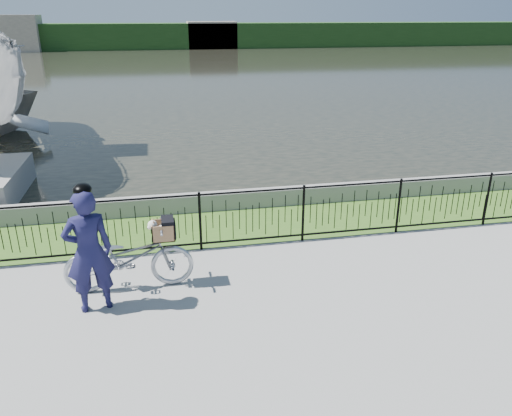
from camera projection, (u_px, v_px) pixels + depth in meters
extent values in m
plane|color=gray|center=(271.00, 286.00, 8.24)|extent=(120.00, 120.00, 0.00)
cube|color=#3A611E|center=(244.00, 224.00, 10.61)|extent=(60.00, 2.00, 0.01)
plane|color=#27271E|center=(174.00, 71.00, 38.34)|extent=(120.00, 120.00, 0.00)
cube|color=gray|center=(236.00, 200.00, 11.45)|extent=(60.00, 0.30, 0.40)
cube|color=#204219|center=(163.00, 36.00, 62.43)|extent=(120.00, 6.00, 3.00)
cube|color=#9F9280|center=(4.00, 33.00, 57.08)|extent=(8.00, 4.00, 4.00)
cube|color=#9F9280|center=(212.00, 35.00, 62.13)|extent=(6.00, 3.00, 3.20)
imported|color=#A3A7AF|center=(129.00, 258.00, 7.99)|extent=(2.05, 0.71, 1.07)
cube|color=black|center=(164.00, 239.00, 7.99)|extent=(0.38, 0.18, 0.02)
cube|color=#9F7149|center=(164.00, 238.00, 7.98)|extent=(0.35, 0.32, 0.01)
cube|color=#9F7149|center=(163.00, 227.00, 8.07)|extent=(0.35, 0.01, 0.28)
cube|color=#9F7149|center=(163.00, 235.00, 7.79)|extent=(0.35, 0.02, 0.28)
cube|color=#9F7149|center=(174.00, 230.00, 7.97)|extent=(0.02, 0.32, 0.28)
cube|color=#9F7149|center=(152.00, 231.00, 7.90)|extent=(0.02, 0.32, 0.28)
cube|color=black|center=(167.00, 220.00, 7.89)|extent=(0.20, 0.34, 0.06)
cube|color=black|center=(175.00, 228.00, 7.96)|extent=(0.02, 0.34, 0.23)
ellipsoid|color=silver|center=(162.00, 231.00, 7.93)|extent=(0.31, 0.22, 0.20)
sphere|color=silver|center=(153.00, 225.00, 7.84)|extent=(0.15, 0.15, 0.15)
sphere|color=silver|center=(149.00, 227.00, 7.83)|extent=(0.07, 0.07, 0.07)
sphere|color=black|center=(148.00, 228.00, 7.81)|extent=(0.02, 0.02, 0.02)
cone|color=#A26D43|center=(152.00, 220.00, 7.88)|extent=(0.06, 0.08, 0.08)
cone|color=#A26D43|center=(154.00, 222.00, 7.79)|extent=(0.06, 0.08, 0.08)
imported|color=#16163C|center=(89.00, 251.00, 7.27)|extent=(0.79, 0.61, 1.92)
ellipsoid|color=black|center=(80.00, 191.00, 6.93)|extent=(0.26, 0.29, 0.18)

